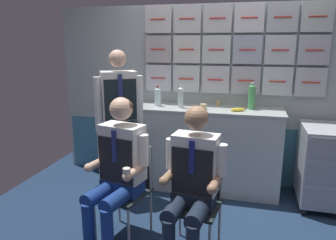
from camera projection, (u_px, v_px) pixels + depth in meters
The scene contains 14 objects.
galley_bulkhead at pixel (225, 92), 3.85m from camera, with size 4.20×0.14×2.15m.
galley_counter at pixel (205, 148), 3.79m from camera, with size 1.74×0.53×0.98m.
service_trolley at pixel (319, 163), 3.39m from camera, with size 0.40×0.65×0.87m.
folding_chair_left at pixel (129, 180), 2.88m from camera, with size 0.48×0.48×0.83m.
crew_member_left at pixel (117, 166), 2.70m from camera, with size 0.53×0.68×1.28m.
folding_chair_right at pixel (197, 191), 2.67m from camera, with size 0.44×0.45×0.83m.
crew_member_right at pixel (192, 179), 2.48m from camera, with size 0.50×0.64×1.25m.
crew_member_standing at pixel (120, 113), 3.46m from camera, with size 0.46×0.39×1.64m.
water_bottle_short at pixel (181, 97), 3.66m from camera, with size 0.06×0.06×0.26m.
sparkling_bottle_green at pixel (252, 97), 3.57m from camera, with size 0.08×0.08×0.30m.
water_bottle_clear at pixel (158, 96), 3.77m from camera, with size 0.08×0.08×0.24m.
espresso_cup_small at pixel (203, 106), 3.60m from camera, with size 0.07×0.07×0.06m.
paper_cup_blue at pixel (218, 103), 3.81m from camera, with size 0.06×0.06×0.06m.
snack_banana at pixel (238, 110), 3.48m from camera, with size 0.17×0.10×0.04m.
Camera 1 is at (0.29, -2.51, 1.72)m, focal length 34.18 mm.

